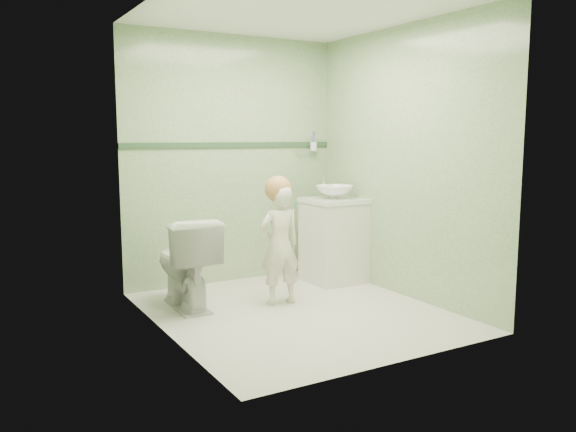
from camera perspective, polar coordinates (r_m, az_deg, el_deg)
ground at (r=4.86m, az=0.89°, el=-9.36°), size 2.50×2.50×0.00m
room_shell at (r=4.65m, az=0.93°, el=4.91°), size 2.50×2.54×2.40m
trim_stripe at (r=5.74m, az=-5.47°, el=6.94°), size 2.20×0.02×0.05m
vanity at (r=5.78m, az=4.50°, el=-2.52°), size 0.52×0.50×0.80m
counter at (r=5.72m, az=4.55°, el=1.52°), size 0.54×0.52×0.04m
basin at (r=5.71m, az=4.56°, el=2.36°), size 0.37×0.37×0.13m
faucet at (r=5.86m, az=3.54°, el=3.29°), size 0.03×0.13×0.18m
cup_holder at (r=6.12m, az=2.44°, el=6.83°), size 0.26×0.07×0.21m
toilet at (r=4.97m, az=-10.00°, el=-4.48°), size 0.46×0.77×0.77m
toddler at (r=4.97m, az=-0.83°, el=-2.87°), size 0.38×0.25×1.03m
hair_cap at (r=4.93m, az=-0.99°, el=2.65°), size 0.23×0.23×0.23m
teal_toothbrush at (r=4.84m, az=0.62°, el=1.12°), size 0.11×0.13×0.08m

